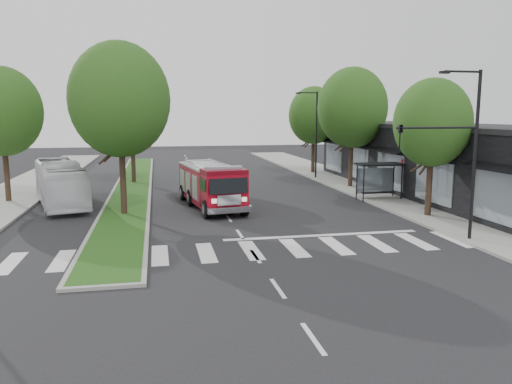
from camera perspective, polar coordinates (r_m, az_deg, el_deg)
ground at (r=25.24m, az=-1.84°, el=-4.88°), size 140.00×140.00×0.00m
sidewalk_right at (r=38.42m, az=14.30°, el=-0.24°), size 5.00×80.00×0.15m
median at (r=42.64m, az=-13.87°, el=0.67°), size 3.00×50.00×0.15m
storefront_row at (r=40.27m, az=20.23°, el=3.38°), size 8.00×30.00×5.00m
bus_shelter at (r=35.94m, az=13.82°, el=2.32°), size 3.20×1.60×2.61m
tree_right_near at (r=30.43m, az=19.51°, el=7.46°), size 4.40×4.40×8.05m
tree_right_mid at (r=41.21m, az=10.95°, el=9.44°), size 5.60×5.60×9.72m
tree_right_far at (r=50.61m, az=6.61°, el=8.69°), size 5.00×5.00×8.73m
tree_median_near at (r=30.25m, az=-15.32°, el=10.12°), size 5.80×5.80×10.16m
tree_median_far at (r=44.22m, az=-14.08°, el=9.29°), size 5.60×5.60×9.72m
tree_left_mid at (r=37.53m, az=-27.05°, el=8.19°), size 5.20×5.20×9.16m
streetlight_right_near at (r=24.80m, az=22.13°, el=5.14°), size 4.08×0.22×8.00m
streetlight_right_far at (r=46.47m, az=6.74°, el=6.99°), size 2.11×0.20×8.00m
fire_engine at (r=32.34m, az=-5.18°, el=0.74°), size 3.80×8.87×2.98m
city_bus at (r=35.68m, az=-21.48°, el=0.98°), size 5.15×10.81×2.93m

